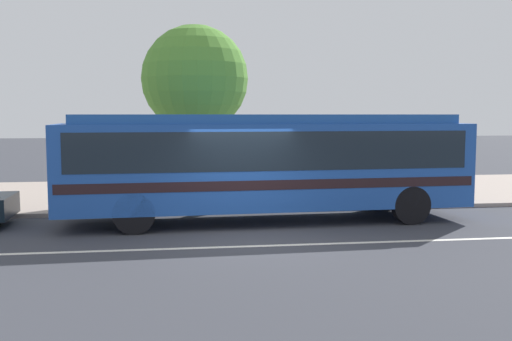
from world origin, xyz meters
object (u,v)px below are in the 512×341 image
Objects in this scene: pedestrian_waiting_near_sign at (377,166)px; pedestrian_walking_along_curb at (409,168)px; transit_bus at (266,159)px; street_tree_near_stop at (195,79)px; pedestrian_standing_by_tree at (241,170)px.

pedestrian_walking_along_curb is at bearing -51.63° from pedestrian_waiting_near_sign.
transit_bus is 1.93× the size of street_tree_near_stop.
street_tree_near_stop reaches higher than pedestrian_standing_by_tree.
transit_bus is at bearing -142.30° from pedestrian_waiting_near_sign.
street_tree_near_stop is (-1.31, 1.43, 2.82)m from pedestrian_standing_by_tree.
transit_bus reaches higher than pedestrian_standing_by_tree.
pedestrian_standing_by_tree is 3.42m from street_tree_near_stop.
pedestrian_walking_along_curb is 0.98× the size of pedestrian_standing_by_tree.
pedestrian_walking_along_curb is 0.31× the size of street_tree_near_stop.
transit_bus is 5.56m from pedestrian_walking_along_curb.
pedestrian_walking_along_curb is (0.73, -0.93, -0.00)m from pedestrian_waiting_near_sign.
street_tree_near_stop reaches higher than transit_bus.
street_tree_near_stop is at bearing 132.49° from pedestrian_standing_by_tree.
pedestrian_standing_by_tree is (-0.39, 2.44, -0.50)m from transit_bus.
transit_bus is 6.18× the size of pedestrian_waiting_near_sign.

